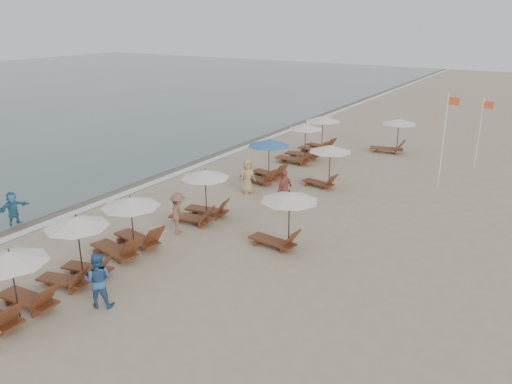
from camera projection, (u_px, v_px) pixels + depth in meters
The scene contains 20 objects.
ground at pixel (228, 332), 14.56m from camera, with size 160.00×160.00×0.00m, color tan.
wet_sand_band at pixel (146, 175), 28.81m from camera, with size 3.20×140.00×0.01m, color #6B5E4C.
foam_line at pixel (164, 179), 28.16m from camera, with size 0.50×140.00×0.02m, color white.
lounger_station_0 at pixel (9, 287), 14.96m from camera, with size 2.65×2.16×2.22m.
lounger_station_1 at pixel (76, 249), 16.94m from camera, with size 2.42×2.10×2.39m.
lounger_station_2 at pixel (127, 227), 19.18m from camera, with size 2.71×2.34×2.24m.
lounger_station_3 at pixel (201, 196), 22.17m from camera, with size 2.53×2.10×2.32m.
lounger_station_4 at pixel (265, 160), 27.40m from camera, with size 2.66×2.30×2.34m.
lounger_station_5 at pixel (300, 146), 31.14m from camera, with size 2.66×2.07×2.40m.
lounger_station_6 at pixel (319, 134), 33.36m from camera, with size 2.62×2.29×2.38m.
inland_station_0 at pixel (282, 213), 19.48m from camera, with size 2.67×2.24×2.22m.
inland_station_1 at pixel (326, 159), 26.39m from camera, with size 2.54×2.24×2.22m.
inland_station_2 at pixel (393, 133), 33.09m from camera, with size 2.85×2.24×2.22m.
beachgoer_mid_a at pixel (98, 280), 15.61m from camera, with size 0.86×0.67×1.78m, color #2F598E.
beachgoer_mid_b at pixel (178, 214), 20.84m from camera, with size 1.13×0.65×1.75m, color brown.
beachgoer_far_a at pixel (284, 189), 23.54m from camera, with size 1.11×0.46×1.90m, color #B04C46.
beachgoer_far_b at pixel (248, 176), 25.71m from camera, with size 0.84×0.55×1.72m, color tan.
waterline_walker at pixel (13, 208), 21.78m from camera, with size 1.37×0.44×1.48m, color teal.
flag_pole_near at pixel (444, 136), 26.08m from camera, with size 0.59×0.08×4.87m.
flag_pole_far at pixel (480, 130), 29.40m from camera, with size 0.60×0.08×4.11m.
Camera 1 is at (7.21, -10.19, 8.52)m, focal length 36.09 mm.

